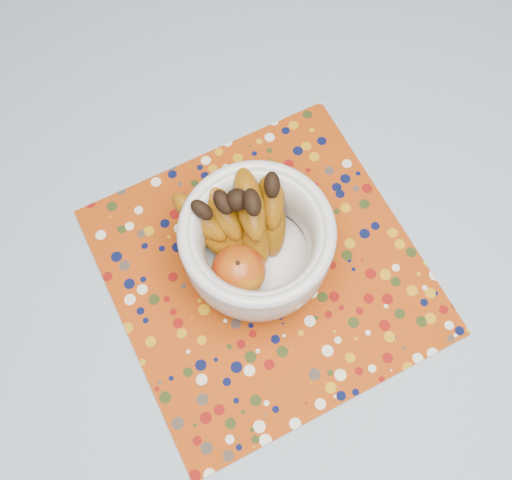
% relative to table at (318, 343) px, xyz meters
% --- Properties ---
extents(table, '(1.20, 1.20, 0.75)m').
position_rel_table_xyz_m(table, '(0.00, 0.00, 0.00)').
color(table, brown).
rests_on(table, ground).
extents(tablecloth, '(1.32, 1.32, 0.01)m').
position_rel_table_xyz_m(tablecloth, '(0.00, 0.00, 0.08)').
color(tablecloth, slate).
rests_on(tablecloth, table).
extents(placemat, '(0.49, 0.49, 0.00)m').
position_rel_table_xyz_m(placemat, '(-0.06, 0.09, 0.09)').
color(placemat, '#8F3207').
rests_on(placemat, tablecloth).
extents(fruit_bowl, '(0.22, 0.20, 0.16)m').
position_rel_table_xyz_m(fruit_bowl, '(-0.08, 0.12, 0.16)').
color(fruit_bowl, silver).
rests_on(fruit_bowl, placemat).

